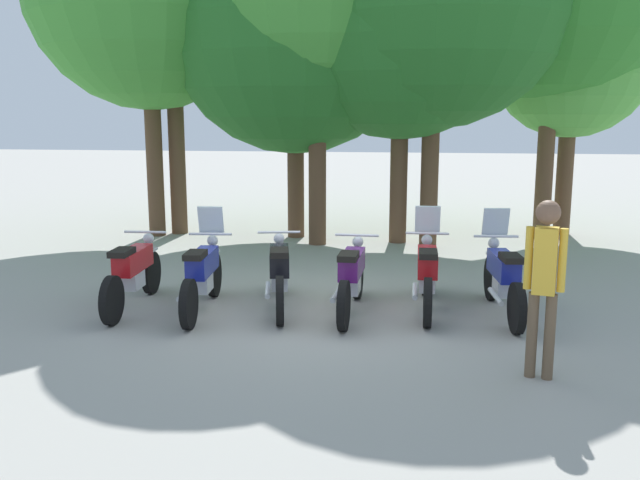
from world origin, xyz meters
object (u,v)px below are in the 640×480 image
Objects in this scene: motorcycle_3 at (352,276)px; person_0 at (544,274)px; motorcycle_4 at (427,273)px; tree_7 at (572,57)px; tree_1 at (172,19)px; tree_2 at (295,25)px; motorcycle_2 at (279,272)px; motorcycle_1 at (203,274)px; motorcycle_0 at (133,272)px; tree_4 at (402,12)px; motorcycle_5 at (503,277)px.

motorcycle_3 is 1.20× the size of person_0.
motorcycle_4 is 0.39× the size of tree_7.
tree_2 is at bearing -1.57° from tree_1.
motorcycle_2 is 2.04m from motorcycle_4.
motorcycle_1 is 1.19× the size of person_0.
motorcycle_4 is (4.04, 0.50, 0.01)m from motorcycle_0.
motorcycle_2 is 0.34× the size of tree_1.
motorcycle_2 is 0.99× the size of motorcycle_3.
tree_4 is at bearing -27.66° from motorcycle_2.
motorcycle_4 is 0.30× the size of tree_2.
tree_4 reaches higher than motorcycle_5.
tree_7 is at bearing -178.60° from person_0.
motorcycle_2 is 1.02m from motorcycle_3.
motorcycle_4 is at bearing -62.16° from tree_2.
motorcycle_5 is 7.72m from tree_7.
person_0 reaches higher than motorcycle_0.
tree_2 is at bearing -15.89° from motorcycle_0.
motorcycle_0 is at bearing 86.02° from motorcycle_2.
tree_1 is 2.71m from tree_2.
motorcycle_1 is at bearing 94.34° from motorcycle_2.
tree_7 reaches higher than motorcycle_1.
tree_7 reaches higher than motorcycle_0.
motorcycle_1 is 7.62m from tree_1.
motorcycle_5 is at bearing -89.62° from motorcycle_1.
motorcycle_0 is 5.52m from person_0.
tree_7 reaches higher than motorcycle_2.
motorcycle_1 is 2.03m from motorcycle_3.
motorcycle_5 is (2.01, 0.21, 0.01)m from motorcycle_3.
motorcycle_4 is 0.30× the size of tree_4.
tree_1 is 0.88× the size of tree_4.
motorcycle_0 and motorcycle_2 have the same top height.
tree_2 is (-3.92, 7.65, 3.41)m from person_0.
motorcycle_3 is at bearing -120.06° from person_0.
motorcycle_0 is 0.39× the size of tree_7.
motorcycle_3 is 3.01m from person_0.
motorcycle_2 and motorcycle_3 have the same top height.
tree_2 is at bearing -139.11° from person_0.
tree_4 is at bearing -153.31° from person_0.
tree_2 is (-3.80, 5.40, 3.99)m from motorcycle_5.
motorcycle_5 is at bearing -40.08° from tree_1.
tree_2 is 1.27× the size of tree_7.
tree_4 reaches higher than tree_2.
motorcycle_1 is 0.39× the size of tree_7.
motorcycle_3 is at bearing -90.23° from motorcycle_0.
tree_2 is (-1.79, 5.61, 4.00)m from motorcycle_3.
motorcycle_1 reaches higher than motorcycle_2.
motorcycle_5 is (4.04, 0.41, 0.00)m from motorcycle_1.
tree_4 reaches higher than motorcycle_4.
motorcycle_3 is 0.35× the size of tree_1.
motorcycle_4 is 1.20× the size of person_0.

